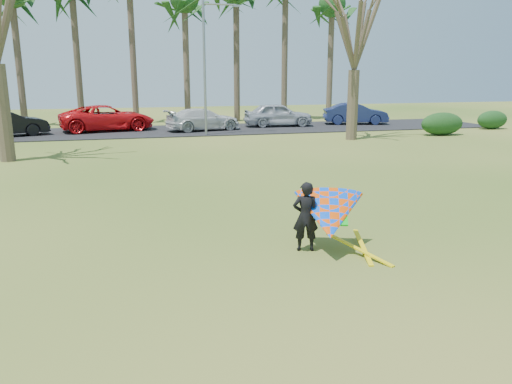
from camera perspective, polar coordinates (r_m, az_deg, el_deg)
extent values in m
plane|color=#245312|center=(10.16, 2.89, -8.59)|extent=(100.00, 100.00, 0.00)
cube|color=black|center=(34.31, -9.85, 6.90)|extent=(46.00, 7.00, 0.06)
cylinder|color=#493B2C|center=(40.61, -25.49, 13.14)|extent=(0.48, 0.48, 9.00)
cylinder|color=#453929|center=(40.11, -19.76, 14.15)|extent=(0.48, 0.48, 9.70)
cylinder|color=#46362A|center=(40.01, -13.89, 15.04)|extent=(0.48, 0.48, 10.40)
cylinder|color=#4E3F2E|center=(40.28, -7.97, 14.28)|extent=(0.48, 0.48, 9.00)
cylinder|color=#453529|center=(40.96, -2.23, 14.87)|extent=(0.48, 0.48, 9.70)
cylinder|color=#453929|center=(42.02, 3.30, 15.30)|extent=(0.48, 0.48, 10.40)
cylinder|color=brown|center=(43.40, 8.47, 14.20)|extent=(0.48, 0.48, 9.00)
ellipsoid|color=#1D4719|center=(43.74, 8.70, 20.49)|extent=(4.84, 4.84, 3.08)
cylinder|color=#47382A|center=(24.58, -26.95, 8.00)|extent=(0.64, 0.64, 4.20)
cylinder|color=#48392B|center=(29.95, 10.98, 9.71)|extent=(0.64, 0.64, 3.99)
cylinder|color=gray|center=(31.36, -5.90, 13.71)|extent=(0.16, 0.16, 8.00)
cylinder|color=gray|center=(31.78, -4.17, 20.61)|extent=(2.00, 0.10, 0.10)
cube|color=gray|center=(31.97, -2.29, 20.50)|extent=(0.40, 0.18, 0.12)
ellipsoid|color=#143613|center=(33.68, 20.49, 7.31)|extent=(2.85, 1.29, 1.43)
ellipsoid|color=#143815|center=(38.84, 25.39, 7.47)|extent=(2.31, 1.08, 1.28)
imported|color=black|center=(34.02, -26.74, 7.02)|extent=(5.10, 3.22, 1.59)
imported|color=red|center=(34.99, -16.63, 8.12)|extent=(6.55, 3.97, 1.70)
imported|color=silver|center=(33.98, -6.06, 8.25)|extent=(5.34, 3.09, 1.46)
imported|color=#A9ADB7|center=(36.48, 2.55, 8.83)|extent=(5.02, 2.27, 1.67)
imported|color=navy|center=(38.77, 11.29, 8.78)|extent=(5.01, 2.81, 1.56)
imported|color=black|center=(10.90, 5.68, -2.81)|extent=(0.63, 0.49, 1.55)
cone|color=blue|center=(10.82, 8.39, -2.59)|extent=(2.13, 2.39, 2.02)
cube|color=#0CBF19|center=(10.81, 9.13, -2.91)|extent=(0.62, 0.60, 0.24)
cube|color=yellow|center=(11.00, 11.61, -7.03)|extent=(0.85, 1.66, 0.28)
cube|color=yellow|center=(11.25, 12.08, -6.58)|extent=(0.56, 1.76, 0.22)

